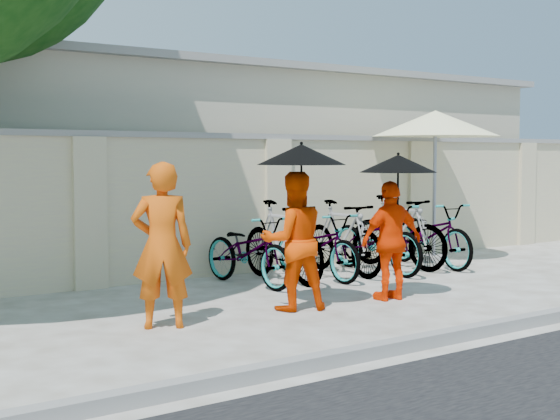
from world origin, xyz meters
TOP-DOWN VIEW (x-y plane):
  - ground at (0.00, 0.00)m, footprint 80.00×80.00m
  - kerb at (0.00, -1.70)m, footprint 40.00×0.16m
  - compound_wall at (1.00, 3.20)m, footprint 20.00×0.30m
  - building_behind at (2.00, 7.00)m, footprint 14.00×6.00m
  - monk_left at (-1.27, 0.43)m, footprint 0.73×0.62m
  - monk_center at (0.37, 0.41)m, footprint 0.91×0.80m
  - parasol_center at (0.42, 0.33)m, footprint 1.01×1.01m
  - monk_right at (1.70, 0.21)m, footprint 0.88×0.44m
  - parasol_right at (1.72, 0.13)m, footprint 0.93×0.93m
  - patio_umbrella at (4.68, 2.34)m, footprint 2.18×2.18m
  - bike_0 at (0.86, 2.10)m, footprint 0.77×1.85m
  - bike_1 at (1.41, 2.09)m, footprint 0.54×1.88m
  - bike_2 at (1.96, 2.00)m, footprint 0.69×1.82m
  - bike_3 at (2.52, 2.11)m, footprint 0.57×1.84m
  - bike_4 at (3.07, 1.98)m, footprint 0.73×1.99m
  - bike_5 at (3.63, 2.10)m, footprint 0.76×1.94m
  - bike_6 at (4.18, 1.95)m, footprint 0.84×1.99m

SIDE VIEW (x-z plane):
  - ground at x=0.00m, z-range 0.00..0.00m
  - kerb at x=0.00m, z-range 0.00..0.12m
  - bike_2 at x=1.96m, z-range 0.00..0.95m
  - bike_0 at x=0.86m, z-range 0.00..0.95m
  - bike_6 at x=4.18m, z-range 0.00..1.02m
  - bike_4 at x=3.07m, z-range 0.00..1.04m
  - bike_3 at x=2.52m, z-range 0.00..1.09m
  - bike_1 at x=1.41m, z-range 0.00..1.13m
  - bike_5 at x=3.63m, z-range 0.00..1.13m
  - monk_right at x=1.70m, z-range 0.00..1.45m
  - monk_center at x=0.37m, z-range 0.00..1.57m
  - monk_left at x=-1.27m, z-range 0.00..1.69m
  - compound_wall at x=1.00m, z-range 0.00..2.00m
  - building_behind at x=2.00m, z-range 0.00..3.20m
  - parasol_right at x=1.72m, z-range 1.18..2.13m
  - parasol_center at x=0.42m, z-range 1.27..2.26m
  - patio_umbrella at x=4.68m, z-range 1.00..3.49m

